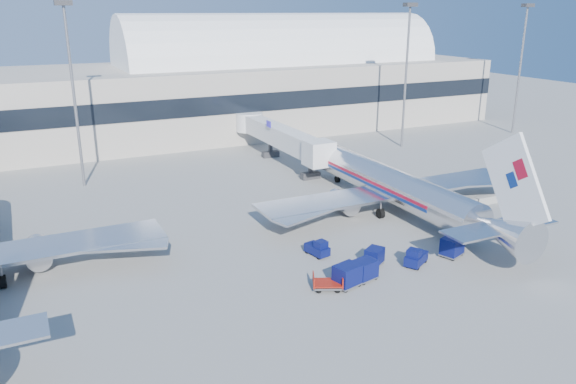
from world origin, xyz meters
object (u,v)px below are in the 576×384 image
barrier_near (465,204)px  airliner_main (396,187)px  tug_lead (416,257)px  cart_solo_near (452,246)px  barrier_mid (487,200)px  cart_train_c (347,275)px  cart_solo_far (519,234)px  ramp_worker (536,232)px  cart_train_a (374,256)px  mast_far_east (522,50)px  tug_right (457,223)px  barrier_far (508,196)px  jetbridge_near (276,135)px  cart_open_red (328,284)px  mast_west (71,68)px  tug_left (318,248)px  cart_train_b (365,269)px  mast_east (407,55)px

barrier_near → airliner_main: bearing=162.6°
tug_lead → cart_solo_near: (4.19, 0.10, 0.21)m
barrier_mid → cart_train_c: cart_train_c is taller
barrier_mid → cart_solo_far: 11.45m
ramp_worker → airliner_main: bearing=20.4°
tug_lead → cart_train_a: size_ratio=1.30×
mast_far_east → barrier_mid: (-33.70, -28.00, -14.34)m
tug_right → cart_train_a: bearing=-155.0°
barrier_near → cart_solo_near: (-10.45, -9.56, 0.52)m
barrier_far → tug_lead: size_ratio=1.05×
mast_far_east → jetbridge_near: bearing=179.0°
jetbridge_near → cart_open_red: (-13.43, -39.02, -3.47)m
mast_far_east → cart_train_a: mast_far_east is taller
mast_west → ramp_worker: mast_west is taller
tug_right → cart_open_red: tug_right is taller
tug_left → cart_train_b: 6.10m
mast_east → tug_left: 48.40m
tug_lead → cart_solo_far: (12.22, -0.25, 0.14)m
barrier_mid → cart_train_b: size_ratio=1.30×
mast_west → cart_solo_far: size_ratio=10.43×
airliner_main → cart_train_b: 17.64m
barrier_near → cart_train_b: size_ratio=1.30×
cart_train_a → ramp_worker: ramp_worker is taller
mast_west → cart_open_red: bearing=-69.7°
jetbridge_near → barrier_mid: bearing=-64.6°
cart_solo_far → mast_far_east: bearing=55.4°
tug_right → cart_solo_near: bearing=-126.0°
mast_far_east → barrier_far: mast_far_east is taller
mast_west → barrier_mid: 51.92m
cart_train_a → tug_right: bearing=-17.0°
airliner_main → mast_west: (-30.00, 25.49, 11.87)m
tug_left → mast_east: bearing=-58.4°
mast_east → tug_right: bearing=-118.0°
mast_far_east → cart_train_b: bearing=-146.4°
mast_east → cart_solo_far: size_ratio=10.43×
cart_solo_far → barrier_near: bearing=87.8°
cart_solo_far → cart_train_c: bearing=-166.9°
barrier_far → cart_open_red: barrier_far is taller
jetbridge_near → tug_lead: bearing=-96.3°
tug_right → tug_left: bearing=-172.1°
tug_right → cart_open_red: size_ratio=0.84×
barrier_far → mast_far_east: bearing=42.6°
cart_open_red → barrier_far: bearing=43.5°
airliner_main → cart_solo_near: size_ratio=14.97×
mast_far_east → cart_open_red: size_ratio=7.88×
mast_far_east → cart_solo_far: 56.43m
barrier_mid → barrier_far: (3.30, 0.00, 0.00)m
barrier_near → tug_lead: (-14.64, -9.66, 0.31)m
tug_left → barrier_far: bearing=-94.0°
mast_far_east → tug_lead: 65.44m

